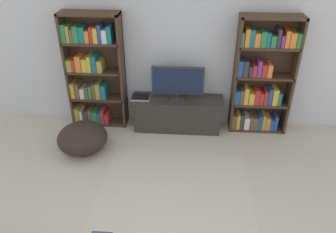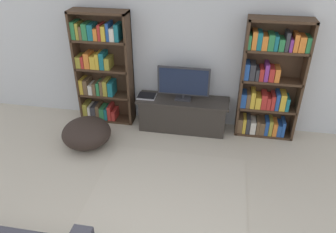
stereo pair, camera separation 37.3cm
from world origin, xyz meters
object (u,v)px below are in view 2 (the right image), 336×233
at_px(bookshelf_left, 102,69).
at_px(beanbag_ottoman, 87,133).
at_px(bookshelf_right, 269,83).
at_px(television, 184,83).
at_px(laptop, 147,96).
at_px(tv_stand, 183,114).

height_order(bookshelf_left, beanbag_ottoman, bookshelf_left).
bearing_deg(bookshelf_right, bookshelf_left, 179.95).
xyz_separation_m(bookshelf_left, bookshelf_right, (2.55, -0.00, -0.03)).
bearing_deg(television, bookshelf_left, 175.95).
height_order(bookshelf_right, television, bookshelf_right).
distance_m(bookshelf_left, beanbag_ottoman, 1.05).
relative_size(laptop, beanbag_ottoman, 0.40).
bearing_deg(beanbag_ottoman, television, 28.02).
distance_m(tv_stand, laptop, 0.63).
height_order(bookshelf_right, beanbag_ottoman, bookshelf_right).
bearing_deg(bookshelf_left, bookshelf_right, -0.05).
bearing_deg(tv_stand, beanbag_ottoman, -152.32).
height_order(bookshelf_left, television, bookshelf_left).
relative_size(bookshelf_right, laptop, 6.31).
xyz_separation_m(bookshelf_left, television, (1.31, -0.09, -0.09)).
bearing_deg(tv_stand, bookshelf_right, 4.66).
distance_m(television, beanbag_ottoman, 1.62).
xyz_separation_m(television, beanbag_ottoman, (-1.33, -0.71, -0.60)).
bearing_deg(beanbag_ottoman, tv_stand, 27.68).
relative_size(tv_stand, beanbag_ottoman, 1.99).
distance_m(laptop, beanbag_ottoman, 1.07).
height_order(bookshelf_right, laptop, bookshelf_right).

